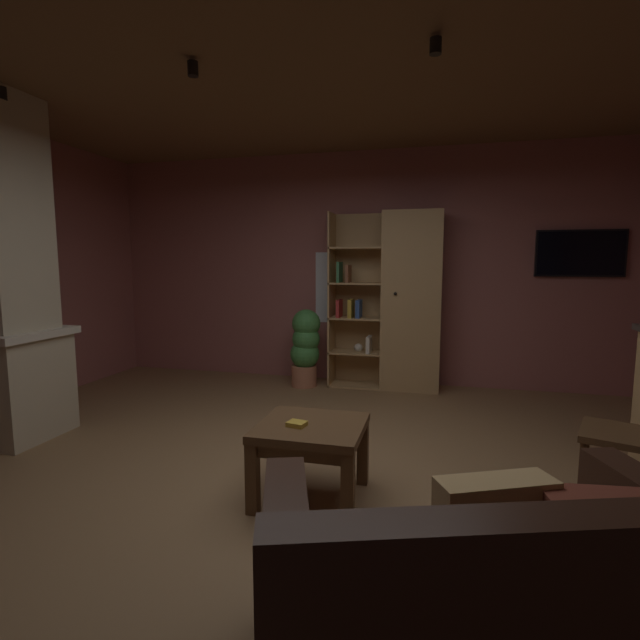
# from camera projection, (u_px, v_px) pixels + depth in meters

# --- Properties ---
(floor) EXTENTS (6.57, 5.66, 0.02)m
(floor) POSITION_uv_depth(u_px,v_px,m) (305.00, 484.00, 3.15)
(floor) COLOR olive
(floor) RESTS_ON ground
(wall_back) EXTENTS (6.69, 0.06, 2.77)m
(wall_back) POSITION_uv_depth(u_px,v_px,m) (369.00, 269.00, 5.73)
(wall_back) COLOR #9E5B56
(wall_back) RESTS_ON ground
(ceiling) EXTENTS (6.57, 5.66, 0.02)m
(ceiling) POSITION_uv_depth(u_px,v_px,m) (304.00, 39.00, 2.81)
(ceiling) COLOR brown
(window_pane_back) EXTENTS (0.64, 0.01, 0.87)m
(window_pane_back) POSITION_uv_depth(u_px,v_px,m) (341.00, 288.00, 5.81)
(window_pane_back) COLOR white
(bookshelf_cabinet) EXTENTS (1.27, 0.41, 2.03)m
(bookshelf_cabinet) POSITION_uv_depth(u_px,v_px,m) (403.00, 302.00, 5.41)
(bookshelf_cabinet) COLOR tan
(bookshelf_cabinet) RESTS_ON ground
(leather_couch) EXTENTS (1.69, 1.29, 0.84)m
(leather_couch) POSITION_uv_depth(u_px,v_px,m) (496.00, 617.00, 1.56)
(leather_couch) COLOR #382116
(leather_couch) RESTS_ON ground
(coffee_table) EXTENTS (0.64, 0.61, 0.48)m
(coffee_table) POSITION_uv_depth(u_px,v_px,m) (311.00, 438.00, 2.91)
(coffee_table) COLOR brown
(coffee_table) RESTS_ON ground
(table_book_0) EXTENTS (0.12, 0.11, 0.03)m
(table_book_0) POSITION_uv_depth(u_px,v_px,m) (297.00, 424.00, 2.86)
(table_book_0) COLOR gold
(table_book_0) RESTS_ON coffee_table
(dining_chair) EXTENTS (0.53, 0.53, 0.92)m
(dining_chair) POSITION_uv_depth(u_px,v_px,m) (639.00, 426.00, 2.71)
(dining_chair) COLOR brown
(dining_chair) RESTS_ON ground
(potted_floor_plant) EXTENTS (0.36, 0.34, 0.92)m
(potted_floor_plant) POSITION_uv_depth(u_px,v_px,m) (305.00, 345.00, 5.56)
(potted_floor_plant) COLOR #B77051
(potted_floor_plant) RESTS_ON ground
(wall_mounted_tv) EXTENTS (0.90, 0.06, 0.50)m
(wall_mounted_tv) POSITION_uv_depth(u_px,v_px,m) (580.00, 253.00, 5.10)
(wall_mounted_tv) COLOR black
(track_light_spot_0) EXTENTS (0.07, 0.07, 0.09)m
(track_light_spot_0) POSITION_uv_depth(u_px,v_px,m) (2.00, 93.00, 3.49)
(track_light_spot_0) COLOR black
(track_light_spot_1) EXTENTS (0.07, 0.07, 0.09)m
(track_light_spot_1) POSITION_uv_depth(u_px,v_px,m) (193.00, 69.00, 3.05)
(track_light_spot_1) COLOR black
(track_light_spot_2) EXTENTS (0.07, 0.07, 0.09)m
(track_light_spot_2) POSITION_uv_depth(u_px,v_px,m) (436.00, 46.00, 2.72)
(track_light_spot_2) COLOR black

